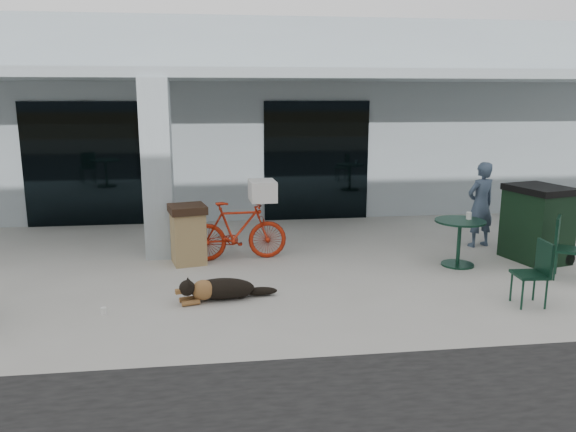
{
  "coord_description": "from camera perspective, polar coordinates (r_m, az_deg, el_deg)",
  "views": [
    {
      "loc": [
        -0.51,
        -7.61,
        2.85
      ],
      "look_at": [
        0.59,
        0.8,
        1.0
      ],
      "focal_mm": 35.0,
      "sensor_mm": 36.0,
      "label": 1
    }
  ],
  "objects": [
    {
      "name": "cup_near_dog",
      "position": [
        7.89,
        -18.22,
        -9.15
      ],
      "size": [
        0.09,
        0.09,
        0.09
      ],
      "primitive_type": "cylinder",
      "rotation": [
        0.0,
        0.0,
        -0.14
      ],
      "color": "white",
      "rests_on": "ground"
    },
    {
      "name": "cup_on_table",
      "position": [
        9.91,
        17.89,
        0.03
      ],
      "size": [
        0.11,
        0.11,
        0.12
      ],
      "primitive_type": "cylinder",
      "rotation": [
        0.0,
        0.0,
        -0.27
      ],
      "color": "white",
      "rests_on": "cafe_table_far"
    },
    {
      "name": "building",
      "position": [
        16.13,
        -5.75,
        10.1
      ],
      "size": [
        22.0,
        7.0,
        4.5
      ],
      "primitive_type": "cube",
      "color": "#9EADB3",
      "rests_on": "ground"
    },
    {
      "name": "bicycle",
      "position": [
        9.8,
        -5.18,
        -1.51
      ],
      "size": [
        1.75,
        0.59,
        1.04
      ],
      "primitive_type": "imported",
      "rotation": [
        0.0,
        0.0,
        1.63
      ],
      "color": "#A9230D",
      "rests_on": "ground"
    },
    {
      "name": "cafe_chair_far_b",
      "position": [
        8.37,
        23.36,
        -5.4
      ],
      "size": [
        0.47,
        0.44,
        0.9
      ],
      "primitive_type": null,
      "rotation": [
        0.0,
        0.0,
        -1.64
      ],
      "color": "#133828",
      "rests_on": "ground"
    },
    {
      "name": "wheeled_bin",
      "position": [
        10.62,
        23.98,
        -0.7
      ],
      "size": [
        1.03,
        1.19,
        1.31
      ],
      "primitive_type": null,
      "rotation": [
        0.0,
        0.0,
        0.24
      ],
      "color": "black",
      "rests_on": "ground"
    },
    {
      "name": "storefront_glass_left",
      "position": [
        12.97,
        -19.48,
        4.95
      ],
      "size": [
        2.8,
        0.06,
        2.7
      ],
      "primitive_type": "cube",
      "color": "black",
      "rests_on": "ground"
    },
    {
      "name": "overhang",
      "position": [
        11.23,
        -5.02,
        14.09
      ],
      "size": [
        22.0,
        2.8,
        0.18
      ],
      "primitive_type": "cube",
      "color": "#9EADB3",
      "rests_on": "column"
    },
    {
      "name": "column",
      "position": [
        10.05,
        -13.12,
        4.6
      ],
      "size": [
        0.5,
        0.5,
        3.12
      ],
      "primitive_type": "cube",
      "color": "#9EADB3",
      "rests_on": "ground"
    },
    {
      "name": "cafe_chair_far_a",
      "position": [
        9.78,
        26.73,
        -3.0
      ],
      "size": [
        0.65,
        0.64,
        0.98
      ],
      "primitive_type": null,
      "rotation": [
        0.0,
        0.0,
        0.93
      ],
      "color": "#133828",
      "rests_on": "ground"
    },
    {
      "name": "dog",
      "position": [
        8.03,
        -6.75,
        -7.23
      ],
      "size": [
        1.12,
        0.61,
        0.35
      ],
      "primitive_type": null,
      "rotation": [
        0.0,
        0.0,
        0.26
      ],
      "color": "black",
      "rests_on": "ground"
    },
    {
      "name": "trash_receptacle",
      "position": [
        9.71,
        -10.11,
        -1.85
      ],
      "size": [
        0.71,
        0.71,
        1.02
      ],
      "primitive_type": null,
      "rotation": [
        0.0,
        0.0,
        0.22
      ],
      "color": "#947A4D",
      "rests_on": "ground"
    },
    {
      "name": "storefront_glass_right",
      "position": [
        12.89,
        2.91,
        5.6
      ],
      "size": [
        2.4,
        0.06,
        2.7
      ],
      "primitive_type": "cube",
      "color": "black",
      "rests_on": "ground"
    },
    {
      "name": "cafe_table_far",
      "position": [
        9.89,
        16.96,
        -2.64
      ],
      "size": [
        1.03,
        1.03,
        0.79
      ],
      "primitive_type": null,
      "rotation": [
        0.0,
        0.0,
        -0.27
      ],
      "color": "#133828",
      "rests_on": "ground"
    },
    {
      "name": "ground",
      "position": [
        8.14,
        -3.46,
        -8.2
      ],
      "size": [
        80.0,
        80.0,
        0.0
      ],
      "primitive_type": "plane",
      "color": "#AEACA4",
      "rests_on": "ground"
    },
    {
      "name": "person",
      "position": [
        11.18,
        18.98,
        1.1
      ],
      "size": [
        0.67,
        0.53,
        1.62
      ],
      "primitive_type": "imported",
      "rotation": [
        0.0,
        0.0,
        3.42
      ],
      "color": "#3A4C62",
      "rests_on": "ground"
    },
    {
      "name": "laundry_basket",
      "position": [
        9.71,
        -2.61,
        2.59
      ],
      "size": [
        0.47,
        0.62,
        0.35
      ],
      "primitive_type": "cube",
      "rotation": [
        0.0,
        0.0,
        1.63
      ],
      "color": "white",
      "rests_on": "bicycle"
    }
  ]
}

